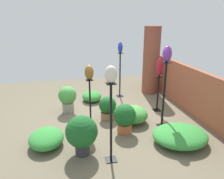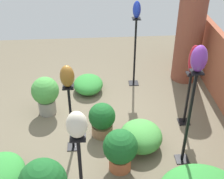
{
  "view_description": "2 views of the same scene",
  "coord_description": "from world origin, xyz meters",
  "px_view_note": "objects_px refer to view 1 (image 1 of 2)",
  "views": [
    {
      "loc": [
        5.12,
        -1.11,
        2.53
      ],
      "look_at": [
        0.03,
        0.04,
        0.79
      ],
      "focal_mm": 35.0,
      "sensor_mm": 36.0,
      "label": 1
    },
    {
      "loc": [
        4.08,
        -0.19,
        3.56
      ],
      "look_at": [
        0.14,
        0.08,
        0.96
      ],
      "focal_mm": 50.0,
      "sensor_mm": 36.0,
      "label": 2
    }
  ],
  "objects_px": {
    "pedestal_bronze": "(90,105)",
    "art_vase_ivory": "(111,74)",
    "art_vase_cobalt": "(120,47)",
    "pedestal_ruby": "(158,95)",
    "pedestal_violet": "(164,98)",
    "potted_plant_near_pillar": "(125,117)",
    "art_vase_bronze": "(89,72)",
    "art_vase_violet": "(167,54)",
    "pedestal_cobalt": "(120,77)",
    "potted_plant_walkway_edge": "(108,107)",
    "brick_pillar": "(151,61)",
    "potted_plant_mid_left": "(82,133)",
    "potted_plant_front_left": "(68,97)",
    "pedestal_ivory": "(111,127)",
    "art_vase_ruby": "(160,67)"
  },
  "relations": [
    {
      "from": "art_vase_violet",
      "to": "pedestal_ivory",
      "type": "bearing_deg",
      "value": -55.28
    },
    {
      "from": "brick_pillar",
      "to": "art_vase_cobalt",
      "type": "xyz_separation_m",
      "value": [
        0.17,
        -1.13,
        0.49
      ]
    },
    {
      "from": "art_vase_ruby",
      "to": "potted_plant_mid_left",
      "type": "relative_size",
      "value": 0.63
    },
    {
      "from": "art_vase_bronze",
      "to": "potted_plant_walkway_edge",
      "type": "relative_size",
      "value": 0.55
    },
    {
      "from": "art_vase_cobalt",
      "to": "pedestal_ruby",
      "type": "bearing_deg",
      "value": 28.23
    },
    {
      "from": "pedestal_cobalt",
      "to": "pedestal_violet",
      "type": "xyz_separation_m",
      "value": [
        2.26,
        0.46,
        0.06
      ]
    },
    {
      "from": "potted_plant_near_pillar",
      "to": "art_vase_bronze",
      "type": "bearing_deg",
      "value": -125.2
    },
    {
      "from": "pedestal_cobalt",
      "to": "art_vase_cobalt",
      "type": "distance_m",
      "value": 0.95
    },
    {
      "from": "pedestal_bronze",
      "to": "brick_pillar",
      "type": "bearing_deg",
      "value": 130.81
    },
    {
      "from": "pedestal_cobalt",
      "to": "pedestal_ruby",
      "type": "bearing_deg",
      "value": 28.23
    },
    {
      "from": "pedestal_ruby",
      "to": "potted_plant_mid_left",
      "type": "distance_m",
      "value": 2.78
    },
    {
      "from": "pedestal_ruby",
      "to": "art_vase_ivory",
      "type": "relative_size",
      "value": 3.48
    },
    {
      "from": "potted_plant_walkway_edge",
      "to": "potted_plant_front_left",
      "type": "bearing_deg",
      "value": -124.24
    },
    {
      "from": "pedestal_bronze",
      "to": "art_vase_cobalt",
      "type": "bearing_deg",
      "value": 146.79
    },
    {
      "from": "brick_pillar",
      "to": "pedestal_cobalt",
      "type": "height_order",
      "value": "brick_pillar"
    },
    {
      "from": "art_vase_ruby",
      "to": "pedestal_ivory",
      "type": "bearing_deg",
      "value": -42.4
    },
    {
      "from": "art_vase_bronze",
      "to": "potted_plant_walkway_edge",
      "type": "xyz_separation_m",
      "value": [
        -0.29,
        0.48,
        -1.02
      ]
    },
    {
      "from": "pedestal_bronze",
      "to": "art_vase_bronze",
      "type": "bearing_deg",
      "value": -90.0
    },
    {
      "from": "pedestal_cobalt",
      "to": "pedestal_bronze",
      "type": "height_order",
      "value": "pedestal_cobalt"
    },
    {
      "from": "art_vase_violet",
      "to": "potted_plant_front_left",
      "type": "bearing_deg",
      "value": -121.8
    },
    {
      "from": "art_vase_bronze",
      "to": "art_vase_violet",
      "type": "height_order",
      "value": "art_vase_violet"
    },
    {
      "from": "art_vase_ivory",
      "to": "art_vase_cobalt",
      "type": "bearing_deg",
      "value": 162.62
    },
    {
      "from": "pedestal_violet",
      "to": "art_vase_ruby",
      "type": "bearing_deg",
      "value": 163.29
    },
    {
      "from": "pedestal_ivory",
      "to": "potted_plant_near_pillar",
      "type": "relative_size",
      "value": 2.17
    },
    {
      "from": "pedestal_ruby",
      "to": "pedestal_violet",
      "type": "height_order",
      "value": "pedestal_violet"
    },
    {
      "from": "pedestal_ivory",
      "to": "potted_plant_walkway_edge",
      "type": "height_order",
      "value": "pedestal_ivory"
    },
    {
      "from": "pedestal_ruby",
      "to": "art_vase_ruby",
      "type": "bearing_deg",
      "value": 0.0
    },
    {
      "from": "pedestal_ivory",
      "to": "art_vase_bronze",
      "type": "distance_m",
      "value": 1.58
    },
    {
      "from": "pedestal_violet",
      "to": "potted_plant_mid_left",
      "type": "xyz_separation_m",
      "value": [
        0.72,
        -1.99,
        -0.27
      ]
    },
    {
      "from": "art_vase_bronze",
      "to": "pedestal_cobalt",
      "type": "bearing_deg",
      "value": 146.79
    },
    {
      "from": "pedestal_ivory",
      "to": "potted_plant_walkway_edge",
      "type": "xyz_separation_m",
      "value": [
        -1.72,
        0.29,
        -0.37
      ]
    },
    {
      "from": "brick_pillar",
      "to": "art_vase_ruby",
      "type": "relative_size",
      "value": 4.51
    },
    {
      "from": "pedestal_ivory",
      "to": "pedestal_cobalt",
      "type": "height_order",
      "value": "pedestal_ivory"
    },
    {
      "from": "pedestal_ruby",
      "to": "potted_plant_near_pillar",
      "type": "distance_m",
      "value": 1.6
    },
    {
      "from": "pedestal_violet",
      "to": "pedestal_cobalt",
      "type": "bearing_deg",
      "value": -168.42
    },
    {
      "from": "pedestal_cobalt",
      "to": "pedestal_bronze",
      "type": "distance_m",
      "value": 2.23
    },
    {
      "from": "art_vase_ruby",
      "to": "potted_plant_front_left",
      "type": "height_order",
      "value": "art_vase_ruby"
    },
    {
      "from": "brick_pillar",
      "to": "pedestal_bronze",
      "type": "xyz_separation_m",
      "value": [
        2.03,
        -2.35,
        -0.59
      ]
    },
    {
      "from": "pedestal_bronze",
      "to": "art_vase_violet",
      "type": "distance_m",
      "value": 2.12
    },
    {
      "from": "potted_plant_mid_left",
      "to": "art_vase_bronze",
      "type": "bearing_deg",
      "value": 164.57
    },
    {
      "from": "pedestal_bronze",
      "to": "art_vase_ivory",
      "type": "height_order",
      "value": "art_vase_ivory"
    },
    {
      "from": "pedestal_cobalt",
      "to": "potted_plant_mid_left",
      "type": "height_order",
      "value": "pedestal_cobalt"
    },
    {
      "from": "art_vase_bronze",
      "to": "pedestal_bronze",
      "type": "bearing_deg",
      "value": 90.0
    },
    {
      "from": "art_vase_ivory",
      "to": "art_vase_bronze",
      "type": "relative_size",
      "value": 0.87
    },
    {
      "from": "potted_plant_near_pillar",
      "to": "pedestal_cobalt",
      "type": "bearing_deg",
      "value": 167.83
    },
    {
      "from": "pedestal_cobalt",
      "to": "art_vase_bronze",
      "type": "distance_m",
      "value": 2.32
    },
    {
      "from": "art_vase_cobalt",
      "to": "potted_plant_mid_left",
      "type": "height_order",
      "value": "art_vase_cobalt"
    },
    {
      "from": "potted_plant_walkway_edge",
      "to": "art_vase_ruby",
      "type": "bearing_deg",
      "value": 98.13
    },
    {
      "from": "art_vase_ivory",
      "to": "potted_plant_near_pillar",
      "type": "xyz_separation_m",
      "value": [
        -0.93,
        0.52,
        -1.26
      ]
    },
    {
      "from": "potted_plant_front_left",
      "to": "pedestal_ivory",
      "type": "bearing_deg",
      "value": 16.19
    }
  ]
}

